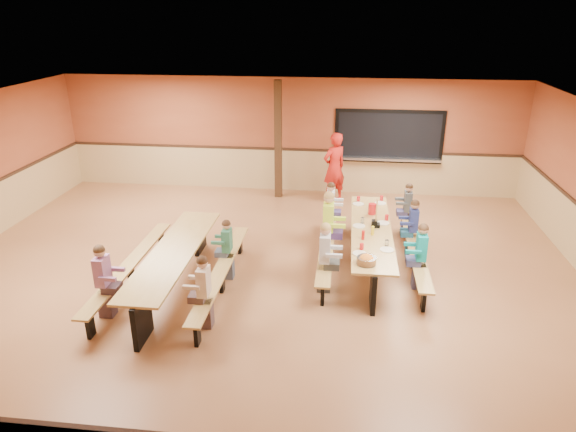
# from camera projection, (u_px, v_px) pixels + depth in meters

# --- Properties ---
(ground) EXTENTS (12.00, 12.00, 0.00)m
(ground) POSITION_uv_depth(u_px,v_px,m) (258.00, 276.00, 9.49)
(ground) COLOR brown
(ground) RESTS_ON ground
(room_envelope) EXTENTS (12.04, 10.04, 3.02)m
(room_envelope) POSITION_uv_depth(u_px,v_px,m) (257.00, 243.00, 9.23)
(room_envelope) COLOR #974B2C
(room_envelope) RESTS_ON ground
(kitchen_pass_through) EXTENTS (2.78, 0.28, 1.38)m
(kitchen_pass_through) POSITION_uv_depth(u_px,v_px,m) (389.00, 139.00, 13.22)
(kitchen_pass_through) COLOR black
(kitchen_pass_through) RESTS_ON ground
(structural_post) EXTENTS (0.18, 0.18, 3.00)m
(structural_post) POSITION_uv_depth(u_px,v_px,m) (278.00, 141.00, 13.00)
(structural_post) COLOR #321F10
(structural_post) RESTS_ON ground
(cafeteria_table_main) EXTENTS (1.91, 3.70, 0.74)m
(cafeteria_table_main) POSITION_uv_depth(u_px,v_px,m) (371.00, 239.00, 9.76)
(cafeteria_table_main) COLOR #AC8644
(cafeteria_table_main) RESTS_ON ground
(cafeteria_table_second) EXTENTS (1.91, 3.70, 0.74)m
(cafeteria_table_second) POSITION_uv_depth(u_px,v_px,m) (175.00, 262.00, 8.90)
(cafeteria_table_second) COLOR #AC8644
(cafeteria_table_second) RESTS_ON ground
(seated_child_white_left) EXTENTS (0.39, 0.32, 1.26)m
(seated_child_white_left) POSITION_uv_depth(u_px,v_px,m) (325.00, 258.00, 8.81)
(seated_child_white_left) COLOR silver
(seated_child_white_left) RESTS_ON ground
(seated_adult_yellow) EXTENTS (0.44, 0.36, 1.35)m
(seated_adult_yellow) POSITION_uv_depth(u_px,v_px,m) (328.00, 226.00, 9.99)
(seated_adult_yellow) COLOR #CBF137
(seated_adult_yellow) RESTS_ON ground
(seated_child_grey_left) EXTENTS (0.35, 0.29, 1.18)m
(seated_child_grey_left) POSITION_uv_depth(u_px,v_px,m) (330.00, 209.00, 11.06)
(seated_child_grey_left) COLOR white
(seated_child_grey_left) RESTS_ON ground
(seated_child_teal_right) EXTENTS (0.37, 0.30, 1.20)m
(seated_child_teal_right) POSITION_uv_depth(u_px,v_px,m) (420.00, 257.00, 8.90)
(seated_child_teal_right) COLOR #0C8B8E
(seated_child_teal_right) RESTS_ON ground
(seated_child_navy_right) EXTENTS (0.36, 0.29, 1.18)m
(seated_child_navy_right) POSITION_uv_depth(u_px,v_px,m) (413.00, 229.00, 10.05)
(seated_child_navy_right) COLOR navy
(seated_child_navy_right) RESTS_ON ground
(seated_child_char_right) EXTENTS (0.34, 0.28, 1.15)m
(seated_child_char_right) POSITION_uv_depth(u_px,v_px,m) (407.00, 210.00, 11.07)
(seated_child_char_right) COLOR #444A4D
(seated_child_char_right) RESTS_ON ground
(seated_child_purple_sec) EXTENTS (0.38, 0.31, 1.23)m
(seated_child_purple_sec) POSITION_uv_depth(u_px,v_px,m) (104.00, 282.00, 8.07)
(seated_child_purple_sec) COLOR #9C6397
(seated_child_purple_sec) RESTS_ON ground
(seated_child_green_sec) EXTENTS (0.33, 0.27, 1.13)m
(seated_child_green_sec) POSITION_uv_depth(u_px,v_px,m) (227.00, 250.00, 9.24)
(seated_child_green_sec) COLOR #317357
(seated_child_green_sec) RESTS_ON ground
(seated_child_tan_sec) EXTENTS (0.36, 0.29, 1.19)m
(seated_child_tan_sec) POSITION_uv_depth(u_px,v_px,m) (204.00, 293.00, 7.80)
(seated_child_tan_sec) COLOR beige
(seated_child_tan_sec) RESTS_ON ground
(standing_woman) EXTENTS (0.78, 0.74, 1.79)m
(standing_woman) POSITION_uv_depth(u_px,v_px,m) (334.00, 168.00, 12.88)
(standing_woman) COLOR red
(standing_woman) RESTS_ON ground
(punch_pitcher) EXTENTS (0.16, 0.16, 0.22)m
(punch_pitcher) POSITION_uv_depth(u_px,v_px,m) (372.00, 209.00, 10.35)
(punch_pitcher) COLOR red
(punch_pitcher) RESTS_ON cafeteria_table_main
(chip_bowl) EXTENTS (0.32, 0.32, 0.15)m
(chip_bowl) POSITION_uv_depth(u_px,v_px,m) (367.00, 260.00, 8.32)
(chip_bowl) COLOR orange
(chip_bowl) RESTS_ON cafeteria_table_main
(napkin_dispenser) EXTENTS (0.10, 0.14, 0.13)m
(napkin_dispenser) POSITION_uv_depth(u_px,v_px,m) (374.00, 224.00, 9.76)
(napkin_dispenser) COLOR black
(napkin_dispenser) RESTS_ON cafeteria_table_main
(condiment_mustard) EXTENTS (0.06, 0.06, 0.17)m
(condiment_mustard) POSITION_uv_depth(u_px,v_px,m) (373.00, 231.00, 9.40)
(condiment_mustard) COLOR yellow
(condiment_mustard) RESTS_ON cafeteria_table_main
(condiment_ketchup) EXTENTS (0.06, 0.06, 0.17)m
(condiment_ketchup) POSITION_uv_depth(u_px,v_px,m) (363.00, 235.00, 9.21)
(condiment_ketchup) COLOR #B2140F
(condiment_ketchup) RESTS_ON cafeteria_table_main
(table_paddle) EXTENTS (0.16, 0.16, 0.56)m
(table_paddle) POSITION_uv_depth(u_px,v_px,m) (376.00, 220.00, 9.74)
(table_paddle) COLOR black
(table_paddle) RESTS_ON cafeteria_table_main
(place_settings) EXTENTS (0.65, 3.30, 0.11)m
(place_settings) POSITION_uv_depth(u_px,v_px,m) (372.00, 226.00, 9.66)
(place_settings) COLOR beige
(place_settings) RESTS_ON cafeteria_table_main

